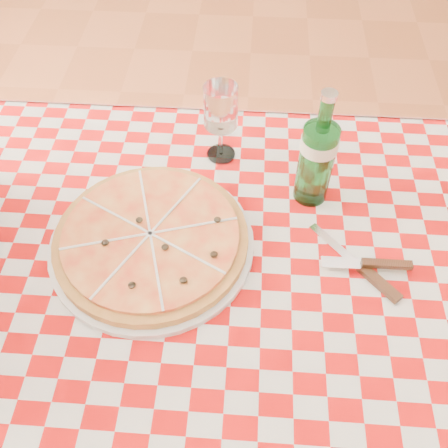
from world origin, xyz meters
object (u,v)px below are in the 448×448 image
(pizza_plate, at_px, (151,238))
(water_bottle, at_px, (318,149))
(dining_table, at_px, (232,299))
(wine_glass, at_px, (221,123))

(pizza_plate, height_order, water_bottle, water_bottle)
(pizza_plate, xyz_separation_m, water_bottle, (0.30, 0.15, 0.10))
(dining_table, bearing_deg, water_bottle, 53.45)
(dining_table, height_order, pizza_plate, pizza_plate)
(dining_table, bearing_deg, pizza_plate, 163.38)
(pizza_plate, relative_size, water_bottle, 1.51)
(water_bottle, relative_size, wine_glass, 1.43)
(pizza_plate, bearing_deg, wine_glass, 66.48)
(dining_table, bearing_deg, wine_glass, 98.10)
(dining_table, distance_m, pizza_plate, 0.20)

